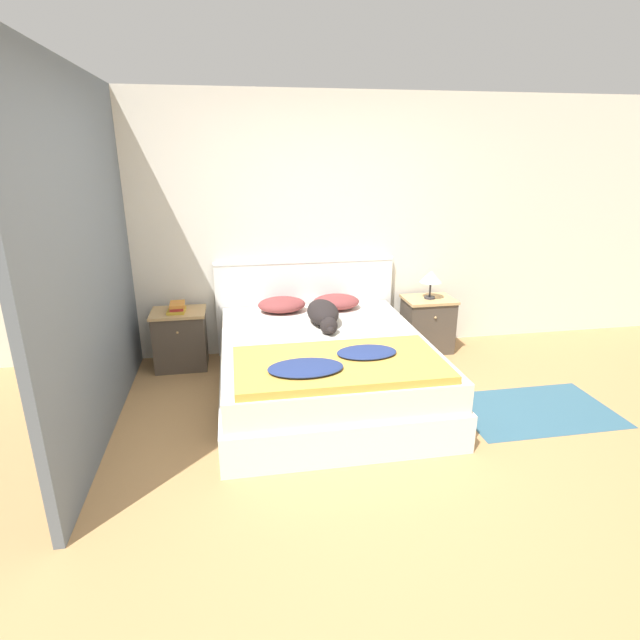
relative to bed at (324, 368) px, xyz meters
name	(u,v)px	position (x,y,z in m)	size (l,w,h in m)	color
ground_plane	(347,462)	(-0.02, -0.99, -0.25)	(16.00, 16.00, 0.00)	tan
wall_back	(301,228)	(-0.02, 1.14, 1.02)	(9.00, 0.06, 2.55)	silver
wall_side_left	(96,255)	(-1.71, 0.06, 1.02)	(0.06, 3.10, 2.55)	slate
bed	(324,368)	(0.00, 0.00, 0.00)	(1.74, 2.09, 0.52)	white
headboard	(306,304)	(0.00, 1.07, 0.25)	(1.82, 0.06, 0.98)	white
nightstand_left	(181,339)	(-1.25, 0.85, 0.03)	(0.51, 0.41, 0.57)	#4C4238
nightstand_right	(427,324)	(1.25, 0.85, 0.03)	(0.51, 0.41, 0.57)	#4C4238
pillow_left	(282,305)	(-0.27, 0.82, 0.33)	(0.46, 0.35, 0.14)	brown
pillow_right	(336,302)	(0.27, 0.82, 0.33)	(0.46, 0.35, 0.14)	brown
quilt	(338,364)	(-0.01, -0.59, 0.30)	(1.50, 0.82, 0.10)	gold
dog	(323,314)	(0.06, 0.39, 0.36)	(0.28, 0.73, 0.21)	black
book_stack	(177,308)	(-1.26, 0.82, 0.36)	(0.17, 0.22, 0.09)	gold
table_lamp	(431,277)	(1.25, 0.84, 0.53)	(0.22, 0.22, 0.29)	#2D2D33
rug	(535,410)	(1.65, -0.56, -0.25)	(1.24, 0.79, 0.00)	#335B70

